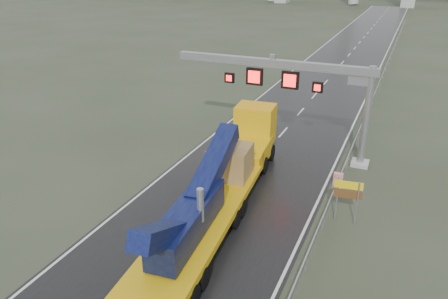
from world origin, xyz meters
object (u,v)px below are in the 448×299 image
at_px(sign_gantry, 300,82).
at_px(exit_sign_pair, 348,194).
at_px(heavy_haul_truck, 224,177).
at_px(striped_barrier, 338,180).

xyz_separation_m(sign_gantry, exit_sign_pair, (5.01, -7.99, -3.77)).
distance_m(heavy_haul_truck, striped_barrier, 7.84).
height_order(sign_gantry, heavy_haul_truck, sign_gantry).
bearing_deg(sign_gantry, striped_barrier, -45.71).
bearing_deg(sign_gantry, exit_sign_pair, -57.93).
bearing_deg(exit_sign_pair, striped_barrier, 99.03).
bearing_deg(sign_gantry, heavy_haul_truck, -102.71).
xyz_separation_m(exit_sign_pair, striped_barrier, (-1.11, 4.00, -1.33)).
distance_m(sign_gantry, heavy_haul_truck, 9.91).
distance_m(sign_gantry, striped_barrier, 7.56).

